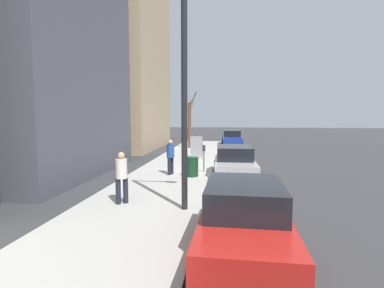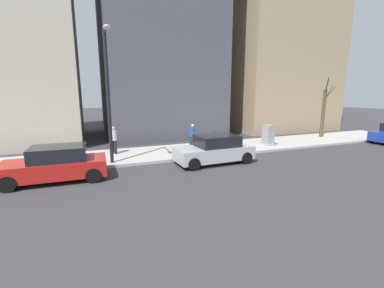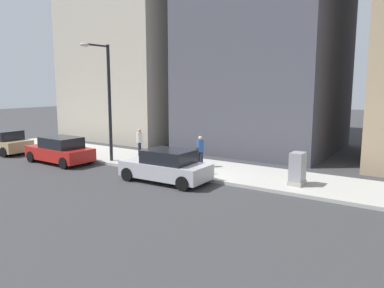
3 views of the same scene
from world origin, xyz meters
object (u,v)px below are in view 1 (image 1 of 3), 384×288
(parked_car_silver, at_px, (234,163))
(pedestrian_near_meter, at_px, (170,155))
(parked_car_red, at_px, (244,220))
(parked_car_blue, at_px, (232,138))
(parking_meter, at_px, (204,155))
(utility_box, at_px, (197,148))
(trash_bin, at_px, (192,167))
(streetlamp, at_px, (193,79))
(pedestrian_midblock, at_px, (122,175))
(bare_tree, at_px, (190,124))

(parked_car_silver, distance_m, pedestrian_near_meter, 3.04)
(parked_car_red, relative_size, pedestrian_near_meter, 2.56)
(parked_car_blue, height_order, parking_meter, parked_car_blue)
(utility_box, relative_size, trash_bin, 1.59)
(streetlamp, bearing_deg, pedestrian_midblock, -7.75)
(pedestrian_near_meter, bearing_deg, streetlamp, 39.23)
(pedestrian_near_meter, bearing_deg, pedestrian_midblock, 13.58)
(parked_car_silver, xyz_separation_m, utility_box, (2.34, -5.38, 0.11))
(parking_meter, xyz_separation_m, bare_tree, (2.14, -11.16, 1.28))
(utility_box, bearing_deg, bare_tree, -78.84)
(utility_box, bearing_deg, streetlamp, 95.47)
(bare_tree, distance_m, pedestrian_midblock, 16.87)
(parked_car_red, height_order, parking_meter, parked_car_red)
(parked_car_silver, height_order, streetlamp, streetlamp)
(utility_box, bearing_deg, parking_meter, 100.39)
(utility_box, xyz_separation_m, bare_tree, (1.29, -6.53, 1.41))
(parked_car_silver, relative_size, trash_bin, 4.73)
(parked_car_silver, xyz_separation_m, pedestrian_midblock, (3.65, 4.91, 0.35))
(trash_bin, xyz_separation_m, pedestrian_near_meter, (1.08, -0.33, 0.49))
(parked_car_blue, bearing_deg, parked_car_silver, 87.66)
(parked_car_red, distance_m, pedestrian_midblock, 4.63)
(parked_car_blue, relative_size, streetlamp, 0.66)
(parked_car_blue, height_order, pedestrian_near_meter, pedestrian_near_meter)
(parked_car_red, height_order, streetlamp, streetlamp)
(parked_car_red, relative_size, trash_bin, 4.72)
(trash_bin, height_order, pedestrian_near_meter, pedestrian_near_meter)
(streetlamp, height_order, bare_tree, streetlamp)
(parking_meter, relative_size, trash_bin, 1.50)
(trash_bin, relative_size, pedestrian_near_meter, 0.54)
(parking_meter, height_order, trash_bin, parking_meter)
(bare_tree, distance_m, trash_bin, 12.53)
(bare_tree, bearing_deg, pedestrian_near_meter, 92.90)
(bare_tree, relative_size, pedestrian_midblock, 2.91)
(pedestrian_near_meter, relative_size, pedestrian_midblock, 1.00)
(parked_car_silver, relative_size, utility_box, 2.97)
(parked_car_red, distance_m, utility_box, 13.28)
(pedestrian_midblock, bearing_deg, utility_box, -131.81)
(parked_car_silver, distance_m, utility_box, 5.87)
(parked_car_silver, relative_size, parking_meter, 3.15)
(trash_bin, xyz_separation_m, pedestrian_midblock, (1.72, 4.52, 0.49))
(parked_car_silver, height_order, trash_bin, parked_car_silver)
(parked_car_silver, bearing_deg, parking_meter, -28.47)
(bare_tree, xyz_separation_m, pedestrian_near_meter, (-0.61, 11.98, -1.17))
(trash_bin, bearing_deg, pedestrian_near_meter, -16.78)
(streetlamp, xyz_separation_m, pedestrian_near_meter, (1.70, -5.17, -2.93))
(parking_meter, xyz_separation_m, utility_box, (0.85, -4.64, -0.13))
(parked_car_blue, xyz_separation_m, parked_car_silver, (0.07, 15.55, 0.00))
(parked_car_blue, bearing_deg, utility_box, 74.59)
(parked_car_silver, distance_m, trash_bin, 1.98)
(trash_bin, bearing_deg, parked_car_red, 105.30)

